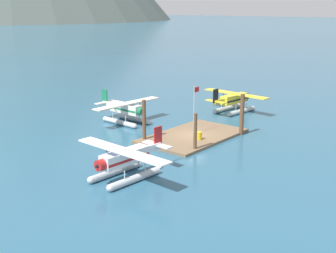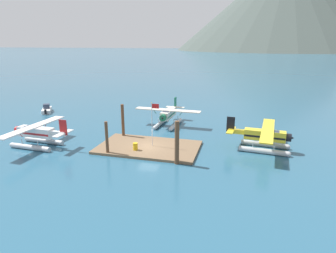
{
  "view_description": "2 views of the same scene",
  "coord_description": "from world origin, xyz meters",
  "px_view_note": "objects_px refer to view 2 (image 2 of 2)",
  "views": [
    {
      "loc": [
        -39.39,
        -28.86,
        14.48
      ],
      "look_at": [
        -2.23,
        1.85,
        1.42
      ],
      "focal_mm": 47.39,
      "sensor_mm": 36.0,
      "label": 1
    },
    {
      "loc": [
        10.92,
        -31.88,
        12.77
      ],
      "look_at": [
        1.8,
        2.72,
        2.2
      ],
      "focal_mm": 30.61,
      "sensor_mm": 36.0,
      "label": 2
    }
  ],
  "objects_px": {
    "seaplane_cream_bow_centre": "(168,116)",
    "seaplane_yellow_stbd_fwd": "(265,138)",
    "boat_white_open_west": "(47,109)",
    "seaplane_white_port_aft": "(36,135)",
    "flagpole": "(153,119)",
    "fuel_drum": "(135,146)"
  },
  "relations": [
    {
      "from": "seaplane_cream_bow_centre",
      "to": "seaplane_yellow_stbd_fwd",
      "type": "bearing_deg",
      "value": -27.77
    },
    {
      "from": "seaplane_yellow_stbd_fwd",
      "to": "boat_white_open_west",
      "type": "relative_size",
      "value": 2.41
    },
    {
      "from": "seaplane_white_port_aft",
      "to": "flagpole",
      "type": "bearing_deg",
      "value": 12.32
    },
    {
      "from": "seaplane_cream_bow_centre",
      "to": "seaplane_yellow_stbd_fwd",
      "type": "relative_size",
      "value": 1.0
    },
    {
      "from": "seaplane_yellow_stbd_fwd",
      "to": "seaplane_white_port_aft",
      "type": "relative_size",
      "value": 1.0
    },
    {
      "from": "seaplane_cream_bow_centre",
      "to": "boat_white_open_west",
      "type": "xyz_separation_m",
      "value": [
        -24.71,
        3.12,
        -1.09
      ]
    },
    {
      "from": "seaplane_white_port_aft",
      "to": "boat_white_open_west",
      "type": "relative_size",
      "value": 2.4
    },
    {
      "from": "seaplane_yellow_stbd_fwd",
      "to": "fuel_drum",
      "type": "bearing_deg",
      "value": -162.62
    },
    {
      "from": "seaplane_cream_bow_centre",
      "to": "fuel_drum",
      "type": "bearing_deg",
      "value": -94.2
    },
    {
      "from": "seaplane_cream_bow_centre",
      "to": "boat_white_open_west",
      "type": "relative_size",
      "value": 2.4
    },
    {
      "from": "flagpole",
      "to": "seaplane_white_port_aft",
      "type": "bearing_deg",
      "value": -167.68
    },
    {
      "from": "seaplane_cream_bow_centre",
      "to": "seaplane_yellow_stbd_fwd",
      "type": "xyz_separation_m",
      "value": [
        14.11,
        -7.43,
        0.0
      ]
    },
    {
      "from": "seaplane_cream_bow_centre",
      "to": "seaplane_yellow_stbd_fwd",
      "type": "height_order",
      "value": "same"
    },
    {
      "from": "fuel_drum",
      "to": "seaplane_yellow_stbd_fwd",
      "type": "bearing_deg",
      "value": 17.38
    },
    {
      "from": "fuel_drum",
      "to": "boat_white_open_west",
      "type": "bearing_deg",
      "value": 147.38
    },
    {
      "from": "seaplane_white_port_aft",
      "to": "boat_white_open_west",
      "type": "height_order",
      "value": "seaplane_white_port_aft"
    },
    {
      "from": "fuel_drum",
      "to": "seaplane_yellow_stbd_fwd",
      "type": "relative_size",
      "value": 0.08
    },
    {
      "from": "boat_white_open_west",
      "to": "flagpole",
      "type": "bearing_deg",
      "value": -27.65
    },
    {
      "from": "fuel_drum",
      "to": "seaplane_white_port_aft",
      "type": "height_order",
      "value": "seaplane_white_port_aft"
    },
    {
      "from": "flagpole",
      "to": "boat_white_open_west",
      "type": "relative_size",
      "value": 1.27
    },
    {
      "from": "flagpole",
      "to": "fuel_drum",
      "type": "xyz_separation_m",
      "value": [
        -1.67,
        -1.89,
        -3.04
      ]
    },
    {
      "from": "seaplane_yellow_stbd_fwd",
      "to": "boat_white_open_west",
      "type": "bearing_deg",
      "value": 164.8
    }
  ]
}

